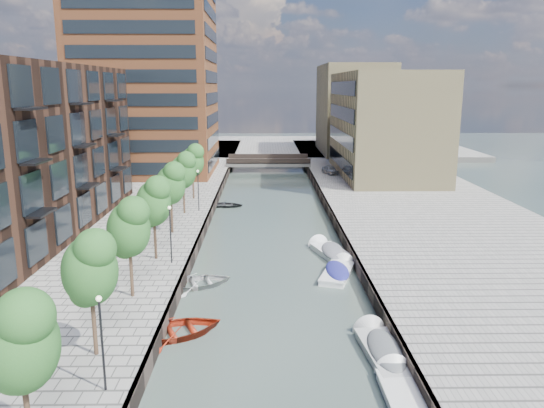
{
  "coord_description": "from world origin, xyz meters",
  "views": [
    {
      "loc": [
        -0.64,
        -11.69,
        13.21
      ],
      "look_at": [
        0.0,
        31.76,
        3.5
      ],
      "focal_mm": 35.0,
      "sensor_mm": 36.0,
      "label": 1
    }
  ],
  "objects_px": {
    "motorboat_2": "(405,397)",
    "motorboat_4": "(330,252)",
    "tree_1": "(90,266)",
    "tree_3": "(153,200)",
    "tree_6": "(192,160)",
    "sloop_4": "(225,207)",
    "car": "(330,170)",
    "motorboat_3": "(338,271)",
    "sloop_2": "(177,335)",
    "bridge": "(268,162)",
    "tree_2": "(129,226)",
    "tree_5": "(183,170)",
    "sloop_3": "(198,286)",
    "tree_4": "(170,183)",
    "motorboat_1": "(383,349)",
    "tree_0": "(19,339)"
  },
  "relations": [
    {
      "from": "tree_1",
      "to": "sloop_2",
      "type": "relative_size",
      "value": 1.17
    },
    {
      "from": "sloop_4",
      "to": "car",
      "type": "xyz_separation_m",
      "value": [
        13.75,
        16.18,
        1.6
      ]
    },
    {
      "from": "motorboat_3",
      "to": "tree_2",
      "type": "bearing_deg",
      "value": -154.67
    },
    {
      "from": "tree_3",
      "to": "sloop_3",
      "type": "bearing_deg",
      "value": -40.88
    },
    {
      "from": "tree_3",
      "to": "tree_6",
      "type": "height_order",
      "value": "same"
    },
    {
      "from": "sloop_3",
      "to": "motorboat_2",
      "type": "xyz_separation_m",
      "value": [
        10.53,
        -13.39,
        0.1
      ]
    },
    {
      "from": "tree_4",
      "to": "tree_5",
      "type": "relative_size",
      "value": 1.0
    },
    {
      "from": "motorboat_2",
      "to": "motorboat_4",
      "type": "distance_m",
      "value": 20.12
    },
    {
      "from": "motorboat_1",
      "to": "motorboat_3",
      "type": "relative_size",
      "value": 1.05
    },
    {
      "from": "tree_2",
      "to": "motorboat_1",
      "type": "relative_size",
      "value": 1.06
    },
    {
      "from": "bridge",
      "to": "sloop_4",
      "type": "bearing_deg",
      "value": -101.05
    },
    {
      "from": "bridge",
      "to": "sloop_2",
      "type": "distance_m",
      "value": 57.41
    },
    {
      "from": "tree_6",
      "to": "motorboat_3",
      "type": "relative_size",
      "value": 1.12
    },
    {
      "from": "tree_0",
      "to": "tree_1",
      "type": "relative_size",
      "value": 1.0
    },
    {
      "from": "motorboat_2",
      "to": "motorboat_4",
      "type": "xyz_separation_m",
      "value": [
        -0.79,
        20.11,
        0.12
      ]
    },
    {
      "from": "tree_4",
      "to": "sloop_3",
      "type": "relative_size",
      "value": 1.27
    },
    {
      "from": "sloop_3",
      "to": "motorboat_2",
      "type": "relative_size",
      "value": 0.88
    },
    {
      "from": "bridge",
      "to": "sloop_4",
      "type": "relative_size",
      "value": 3.25
    },
    {
      "from": "sloop_2",
      "to": "motorboat_1",
      "type": "relative_size",
      "value": 0.91
    },
    {
      "from": "tree_1",
      "to": "tree_3",
      "type": "distance_m",
      "value": 14.0
    },
    {
      "from": "sloop_2",
      "to": "motorboat_2",
      "type": "distance_m",
      "value": 12.43
    },
    {
      "from": "tree_2",
      "to": "motorboat_2",
      "type": "height_order",
      "value": "tree_2"
    },
    {
      "from": "sloop_2",
      "to": "tree_6",
      "type": "bearing_deg",
      "value": -19.05
    },
    {
      "from": "tree_6",
      "to": "motorboat_2",
      "type": "distance_m",
      "value": 40.14
    },
    {
      "from": "tree_0",
      "to": "tree_2",
      "type": "relative_size",
      "value": 1.0
    },
    {
      "from": "motorboat_1",
      "to": "motorboat_3",
      "type": "xyz_separation_m",
      "value": [
        -0.64,
        11.54,
        -0.02
      ]
    },
    {
      "from": "motorboat_1",
      "to": "motorboat_4",
      "type": "xyz_separation_m",
      "value": [
        -0.7,
        16.12,
        -0.0
      ]
    },
    {
      "from": "sloop_3",
      "to": "tree_2",
      "type": "bearing_deg",
      "value": 118.8
    },
    {
      "from": "tree_5",
      "to": "sloop_3",
      "type": "distance_m",
      "value": 18.04
    },
    {
      "from": "motorboat_1",
      "to": "tree_2",
      "type": "bearing_deg",
      "value": 158.94
    },
    {
      "from": "motorboat_3",
      "to": "car",
      "type": "height_order",
      "value": "car"
    },
    {
      "from": "motorboat_4",
      "to": "tree_0",
      "type": "bearing_deg",
      "value": -117.84
    },
    {
      "from": "tree_0",
      "to": "tree_1",
      "type": "xyz_separation_m",
      "value": [
        0.0,
        7.0,
        0.0
      ]
    },
    {
      "from": "tree_1",
      "to": "motorboat_3",
      "type": "relative_size",
      "value": 1.12
    },
    {
      "from": "tree_5",
      "to": "tree_2",
      "type": "bearing_deg",
      "value": -90.0
    },
    {
      "from": "sloop_2",
      "to": "sloop_4",
      "type": "bearing_deg",
      "value": -25.39
    },
    {
      "from": "tree_3",
      "to": "motorboat_4",
      "type": "distance_m",
      "value": 14.57
    },
    {
      "from": "sloop_4",
      "to": "tree_6",
      "type": "bearing_deg",
      "value": 101.74
    },
    {
      "from": "tree_5",
      "to": "sloop_3",
      "type": "relative_size",
      "value": 1.27
    },
    {
      "from": "motorboat_3",
      "to": "motorboat_4",
      "type": "height_order",
      "value": "motorboat_4"
    },
    {
      "from": "tree_4",
      "to": "motorboat_1",
      "type": "bearing_deg",
      "value": -54.45
    },
    {
      "from": "bridge",
      "to": "motorboat_3",
      "type": "height_order",
      "value": "bridge"
    },
    {
      "from": "tree_2",
      "to": "tree_3",
      "type": "bearing_deg",
      "value": 90.0
    },
    {
      "from": "sloop_2",
      "to": "bridge",
      "type": "bearing_deg",
      "value": -30.13
    },
    {
      "from": "car",
      "to": "motorboat_3",
      "type": "bearing_deg",
      "value": -112.08
    },
    {
      "from": "tree_3",
      "to": "sloop_2",
      "type": "bearing_deg",
      "value": -73.0
    },
    {
      "from": "sloop_4",
      "to": "car",
      "type": "bearing_deg",
      "value": -31.86
    },
    {
      "from": "bridge",
      "to": "tree_5",
      "type": "height_order",
      "value": "tree_5"
    },
    {
      "from": "sloop_4",
      "to": "tree_1",
      "type": "bearing_deg",
      "value": -177.13
    },
    {
      "from": "tree_1",
      "to": "tree_6",
      "type": "distance_m",
      "value": 35.0
    }
  ]
}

